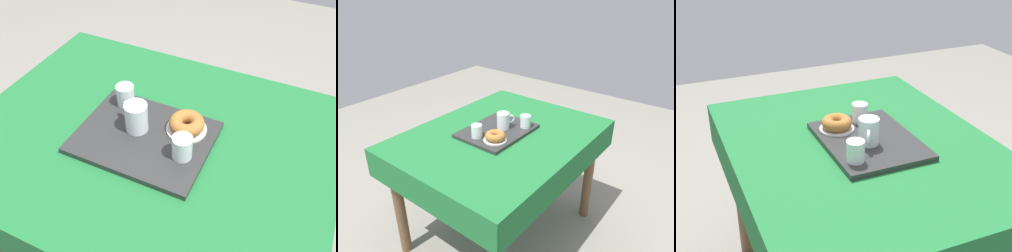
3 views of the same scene
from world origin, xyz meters
The scene contains 7 objects.
dining_table centered at (0.00, 0.00, 0.65)m, with size 1.20×0.94×0.76m.
serving_tray centered at (0.00, -0.02, 0.77)m, with size 0.43×0.33×0.02m, color #2D2D2D.
tea_mug_left centered at (-0.04, 0.00, 0.82)m, with size 0.11×0.08×0.10m.
water_glass_near centered at (-0.13, 0.09, 0.81)m, with size 0.06×0.06×0.08m.
water_glass_far centered at (0.14, -0.05, 0.81)m, with size 0.06×0.06×0.08m.
donut_plate_left centered at (0.11, 0.06, 0.78)m, with size 0.13×0.13×0.01m, color silver.
sugar_donut_left centered at (0.11, 0.06, 0.81)m, with size 0.11×0.11×0.04m, color #A3662D.
Camera 3 is at (-1.36, 0.66, 1.57)m, focal length 50.23 mm.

